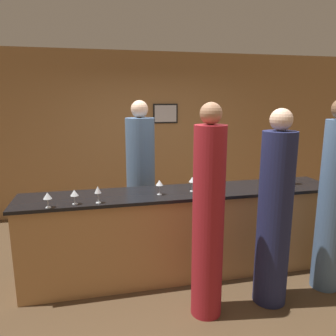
{
  "coord_description": "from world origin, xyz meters",
  "views": [
    {
      "loc": [
        -0.95,
        -3.39,
        2.02
      ],
      "look_at": [
        -0.15,
        0.1,
        1.25
      ],
      "focal_mm": 35.0,
      "sensor_mm": 36.0,
      "label": 1
    }
  ],
  "objects_px": {
    "guest_0": "(208,220)",
    "wine_bottle_0": "(292,174)",
    "guest_1": "(332,202)",
    "guest_2": "(274,216)",
    "bartender": "(141,183)"
  },
  "relations": [
    {
      "from": "guest_0",
      "to": "wine_bottle_0",
      "type": "bearing_deg",
      "value": 29.45
    },
    {
      "from": "guest_1",
      "to": "guest_2",
      "type": "distance_m",
      "value": 0.73
    },
    {
      "from": "wine_bottle_0",
      "to": "guest_0",
      "type": "bearing_deg",
      "value": -150.55
    },
    {
      "from": "guest_0",
      "to": "guest_2",
      "type": "height_order",
      "value": "guest_0"
    },
    {
      "from": "bartender",
      "to": "guest_0",
      "type": "height_order",
      "value": "bartender"
    },
    {
      "from": "bartender",
      "to": "wine_bottle_0",
      "type": "relative_size",
      "value": 6.32
    },
    {
      "from": "bartender",
      "to": "guest_1",
      "type": "xyz_separation_m",
      "value": [
        1.81,
        -1.34,
        0.04
      ]
    },
    {
      "from": "guest_1",
      "to": "wine_bottle_0",
      "type": "bearing_deg",
      "value": 97.09
    },
    {
      "from": "guest_2",
      "to": "guest_1",
      "type": "bearing_deg",
      "value": 7.51
    },
    {
      "from": "wine_bottle_0",
      "to": "bartender",
      "type": "bearing_deg",
      "value": 157.41
    },
    {
      "from": "bartender",
      "to": "wine_bottle_0",
      "type": "distance_m",
      "value": 1.89
    },
    {
      "from": "bartender",
      "to": "guest_2",
      "type": "xyz_separation_m",
      "value": [
        1.09,
        -1.43,
        -0.02
      ]
    },
    {
      "from": "guest_0",
      "to": "wine_bottle_0",
      "type": "relative_size",
      "value": 6.3
    },
    {
      "from": "guest_0",
      "to": "wine_bottle_0",
      "type": "distance_m",
      "value": 1.54
    },
    {
      "from": "guest_1",
      "to": "guest_2",
      "type": "bearing_deg",
      "value": -172.49
    }
  ]
}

